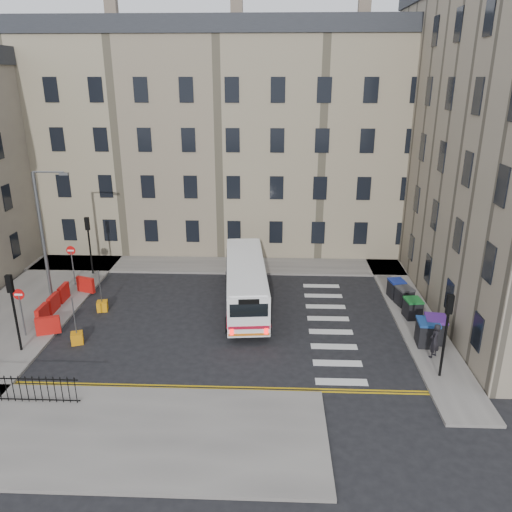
# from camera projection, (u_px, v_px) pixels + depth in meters

# --- Properties ---
(ground) EXTENTS (120.00, 120.00, 0.00)m
(ground) POSITION_uv_depth(u_px,v_px,m) (259.00, 321.00, 28.77)
(ground) COLOR black
(ground) RESTS_ON ground
(pavement_north) EXTENTS (36.00, 3.20, 0.15)m
(pavement_north) POSITION_uv_depth(u_px,v_px,m) (183.00, 265.00, 37.05)
(pavement_north) COLOR slate
(pavement_north) RESTS_ON ground
(pavement_east) EXTENTS (2.40, 26.00, 0.15)m
(pavement_east) POSITION_uv_depth(u_px,v_px,m) (400.00, 293.00, 32.16)
(pavement_east) COLOR slate
(pavement_east) RESTS_ON ground
(pavement_west) EXTENTS (6.00, 22.00, 0.15)m
(pavement_west) POSITION_uv_depth(u_px,v_px,m) (29.00, 308.00, 30.20)
(pavement_west) COLOR slate
(pavement_west) RESTS_ON ground
(pavement_sw) EXTENTS (20.00, 6.00, 0.15)m
(pavement_sw) POSITION_uv_depth(u_px,v_px,m) (73.00, 433.00, 19.60)
(pavement_sw) COLOR slate
(pavement_sw) RESTS_ON ground
(terrace_north) EXTENTS (38.30, 10.80, 17.20)m
(terrace_north) POSITION_uv_depth(u_px,v_px,m) (180.00, 137.00, 40.67)
(terrace_north) COLOR gray
(terrace_north) RESTS_ON ground
(traffic_light_east) EXTENTS (0.28, 0.22, 4.10)m
(traffic_light_east) POSITION_uv_depth(u_px,v_px,m) (447.00, 323.00, 22.30)
(traffic_light_east) COLOR black
(traffic_light_east) RESTS_ON pavement_east
(traffic_light_nw) EXTENTS (0.28, 0.22, 4.10)m
(traffic_light_nw) POSITION_uv_depth(u_px,v_px,m) (89.00, 237.00, 34.35)
(traffic_light_nw) COLOR black
(traffic_light_nw) RESTS_ON pavement_west
(traffic_light_sw) EXTENTS (0.28, 0.22, 4.10)m
(traffic_light_sw) POSITION_uv_depth(u_px,v_px,m) (13.00, 301.00, 24.48)
(traffic_light_sw) COLOR black
(traffic_light_sw) RESTS_ON pavement_west
(streetlamp) EXTENTS (0.50, 0.22, 8.14)m
(streetlamp) POSITION_uv_depth(u_px,v_px,m) (42.00, 236.00, 29.66)
(streetlamp) COLOR #595B5E
(streetlamp) RESTS_ON pavement_west
(no_entry_north) EXTENTS (0.60, 0.08, 3.00)m
(no_entry_north) POSITION_uv_depth(u_px,v_px,m) (72.00, 257.00, 32.76)
(no_entry_north) COLOR #595B5E
(no_entry_north) RESTS_ON pavement_west
(no_entry_south) EXTENTS (0.60, 0.08, 3.00)m
(no_entry_south) POSITION_uv_depth(u_px,v_px,m) (20.00, 303.00, 26.18)
(no_entry_south) COLOR #595B5E
(no_entry_south) RESTS_ON pavement_west
(roadworks_barriers) EXTENTS (1.66, 6.26, 1.00)m
(roadworks_barriers) POSITION_uv_depth(u_px,v_px,m) (60.00, 303.00, 29.46)
(roadworks_barriers) COLOR red
(roadworks_barriers) RESTS_ON pavement_west
(bus) EXTENTS (3.20, 10.09, 2.69)m
(bus) POSITION_uv_depth(u_px,v_px,m) (246.00, 281.00, 30.25)
(bus) COLOR white
(bus) RESTS_ON ground
(wheelie_bin_a) EXTENTS (1.15, 1.30, 1.35)m
(wheelie_bin_a) POSITION_uv_depth(u_px,v_px,m) (427.00, 332.00, 25.72)
(wheelie_bin_a) COLOR black
(wheelie_bin_a) RESTS_ON pavement_east
(wheelie_bin_b) EXTENTS (1.23, 1.37, 1.35)m
(wheelie_bin_b) POSITION_uv_depth(u_px,v_px,m) (435.00, 329.00, 26.06)
(wheelie_bin_b) COLOR black
(wheelie_bin_b) RESTS_ON pavement_east
(wheelie_bin_c) EXTENTS (1.02, 1.14, 1.14)m
(wheelie_bin_c) POSITION_uv_depth(u_px,v_px,m) (413.00, 308.00, 28.63)
(wheelie_bin_c) COLOR black
(wheelie_bin_c) RESTS_ON pavement_east
(wheelie_bin_d) EXTENTS (1.12, 1.21, 1.12)m
(wheelie_bin_d) POSITION_uv_depth(u_px,v_px,m) (404.00, 296.00, 30.24)
(wheelie_bin_d) COLOR black
(wheelie_bin_d) RESTS_ON pavement_east
(wheelie_bin_e) EXTENTS (1.06, 1.17, 1.14)m
(wheelie_bin_e) POSITION_uv_depth(u_px,v_px,m) (396.00, 289.00, 31.28)
(wheelie_bin_e) COLOR black
(wheelie_bin_e) RESTS_ON pavement_east
(pedestrian) EXTENTS (0.77, 0.75, 1.79)m
(pedestrian) POSITION_uv_depth(u_px,v_px,m) (435.00, 341.00, 24.48)
(pedestrian) COLOR black
(pedestrian) RESTS_ON pavement_east
(bollard_yellow) EXTENTS (0.71, 0.71, 0.60)m
(bollard_yellow) POSITION_uv_depth(u_px,v_px,m) (102.00, 306.00, 29.89)
(bollard_yellow) COLOR orange
(bollard_yellow) RESTS_ON ground
(bollard_chevron) EXTENTS (0.77, 0.77, 0.60)m
(bollard_chevron) POSITION_uv_depth(u_px,v_px,m) (77.00, 338.00, 26.23)
(bollard_chevron) COLOR orange
(bollard_chevron) RESTS_ON ground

